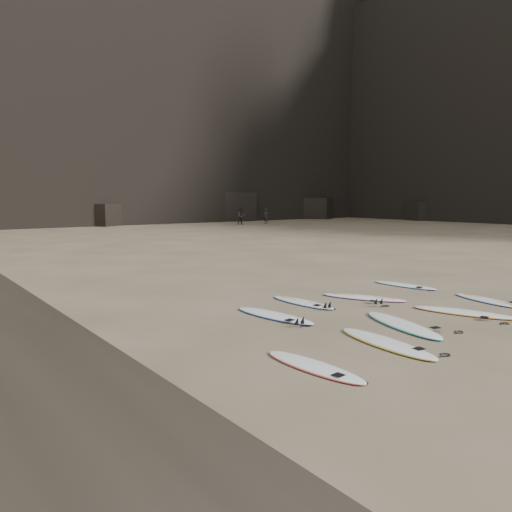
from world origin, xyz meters
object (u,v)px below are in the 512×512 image
Objects in this scene: surfboard_4 at (488,300)px; surfboard_8 at (405,285)px; surfboard_0 at (314,366)px; surfboard_3 at (464,312)px; person_b at (241,216)px; surfboard_2 at (402,324)px; surfboard_1 at (386,343)px; person_a at (266,216)px; surfboard_7 at (363,297)px; surfboard_5 at (274,315)px; surfboard_6 at (302,302)px.

surfboard_4 and surfboard_8 have the same top height.
surfboard_0 is at bearing -160.19° from surfboard_8.
surfboard_3 is 42.83m from person_b.
person_b reaches higher than surfboard_2.
surfboard_1 is 1.52× the size of person_a.
surfboard_4 is 3.60m from surfboard_7.
surfboard_7 is 2.82m from surfboard_8.
surfboard_5 is at bearing 57.69° from surfboard_0.
surfboard_7 is 1.09× the size of surfboard_8.
surfboard_5 is at bearing 102.77° from surfboard_1.
person_b is (-3.29, 0.20, 0.06)m from person_a.
surfboard_5 is at bearing 127.51° from surfboard_3.
surfboard_3 is 1.03× the size of surfboard_7.
surfboard_7 is at bearing -20.16° from surfboard_6.
surfboard_5 is 1.39× the size of person_b.
surfboard_8 is (4.52, 3.29, -0.01)m from surfboard_2.
surfboard_5 is 6.43m from surfboard_8.
surfboard_3 is 1.13× the size of surfboard_8.
surfboard_5 is 1.02× the size of surfboard_7.
surfboard_5 is 1.11× the size of surfboard_8.
surfboard_5 is at bearing 171.39° from surfboard_4.
surfboard_4 is at bearing 20.23° from surfboard_2.
surfboard_6 is 1.02× the size of surfboard_8.
surfboard_2 is 3.33m from surfboard_6.
surfboard_0 is at bearing -149.68° from surfboard_2.
surfboard_7 is at bearing 148.05° from surfboard_4.
surfboard_3 reaches higher than surfboard_5.
surfboard_0 is 0.84× the size of surfboard_2.
surfboard_6 is 2.04m from surfboard_7.
person_b is at bearing 65.39° from surfboard_1.
surfboard_3 is 1.50× the size of person_a.
surfboard_6 is 41.07m from person_b.
surfboard_0 is 2.20m from surfboard_1.
surfboard_8 is 1.33× the size of person_a.
surfboard_4 is 3.06m from surfboard_8.
surfboard_1 reaches higher than surfboard_5.
person_b is at bearing 47.96° from surfboard_5.
person_b is (17.45, 34.60, 0.89)m from surfboard_8.
surfboard_2 is 1.05× the size of surfboard_3.
surfboard_7 is 42.14m from person_a.
surfboard_3 is at bearing -105.78° from surfboard_7.
surfboard_4 is at bearing -98.53° from person_b.
person_a reaches higher than surfboard_4.
person_a is at bearing 39.22° from surfboard_3.
surfboard_1 is at bearing -104.76° from person_b.
person_b is at bearing 76.69° from surfboard_4.
surfboard_2 is at bearing -45.37° from person_a.
person_a is (26.78, 38.43, 0.83)m from surfboard_1.
surfboard_2 is 43.81m from person_b.
surfboard_2 reaches higher than surfboard_5.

